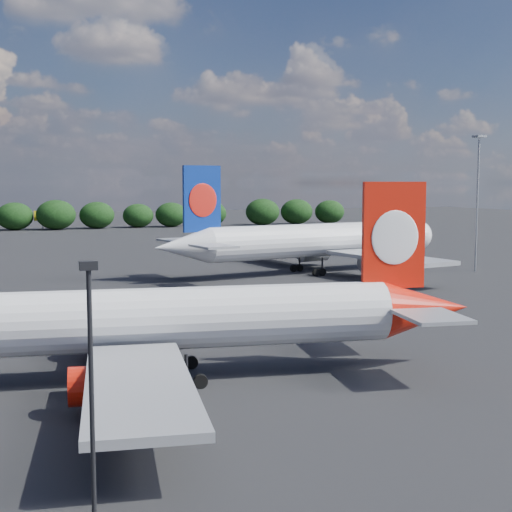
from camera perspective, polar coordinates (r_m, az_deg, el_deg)
name	(u,v)px	position (r m, az deg, el deg)	size (l,w,h in m)	color
ground	(20,285)	(101.60, -18.37, -2.23)	(500.00, 500.00, 0.00)	black
qantas_airliner	(178,320)	(50.32, -6.25, -5.11)	(42.47, 40.52, 13.87)	silver
china_southern_airliner	(312,241)	(108.76, 4.54, 1.18)	(49.51, 47.24, 16.17)	silver
apron_lamp_post	(92,419)	(23.71, -12.98, -12.58)	(0.55, 0.30, 11.36)	black
floodlight_mast_near	(478,183)	(115.92, 17.33, 5.59)	(1.60, 1.60, 21.07)	gray
billboard_yellow	(43,216)	(223.37, -16.70, 3.07)	(5.00, 0.30, 5.50)	yellow
horizon_treeline	(65,216)	(220.76, -15.07, 3.11)	(208.04, 14.86, 8.86)	black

